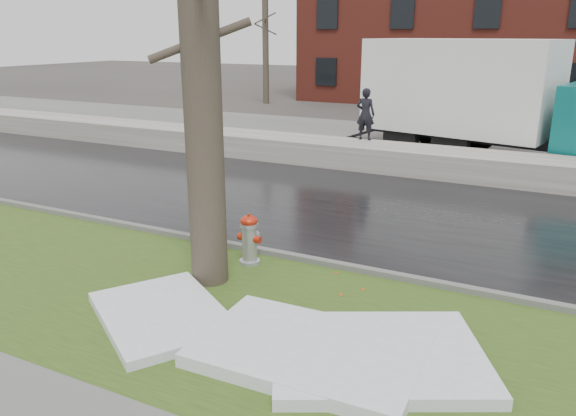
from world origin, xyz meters
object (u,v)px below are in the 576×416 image
at_px(fire_hydrant, 249,237).
at_px(box_truck, 496,98).
at_px(tree, 200,46).
at_px(worker, 366,114).

height_order(fire_hydrant, box_truck, box_truck).
bearing_deg(fire_hydrant, tree, -102.66).
distance_m(fire_hydrant, tree, 3.38).
bearing_deg(fire_hydrant, box_truck, 79.31).
distance_m(fire_hydrant, box_truck, 11.47).
xyz_separation_m(fire_hydrant, box_truck, (2.59, 11.08, 1.48)).
bearing_deg(worker, box_truck, -148.03).
bearing_deg(fire_hydrant, worker, 98.60).
relative_size(box_truck, worker, 7.14).
bearing_deg(box_truck, tree, -90.54).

